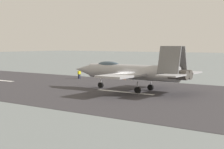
{
  "coord_description": "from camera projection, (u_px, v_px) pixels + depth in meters",
  "views": [
    {
      "loc": [
        -23.2,
        35.02,
        5.81
      ],
      "look_at": [
        0.72,
        1.21,
        2.2
      ],
      "focal_mm": 55.79,
      "sensor_mm": 36.0,
      "label": 1
    }
  ],
  "objects": [
    {
      "name": "ground_plane",
      "position": [
        123.0,
        92.0,
        42.33
      ],
      "size": [
        400.0,
        400.0,
        0.0
      ],
      "primitive_type": "plane",
      "color": "slate"
    },
    {
      "name": "fighter_jet",
      "position": [
        132.0,
        71.0,
        43.41
      ],
      "size": [
        16.95,
        13.58,
        5.61
      ],
      "color": "#A2A1A5",
      "rests_on": "ground"
    },
    {
      "name": "crew_person",
      "position": [
        79.0,
        74.0,
        58.78
      ],
      "size": [
        0.36,
        0.69,
        1.57
      ],
      "color": "#1E2338",
      "rests_on": "ground"
    },
    {
      "name": "runway_strip",
      "position": [
        123.0,
        92.0,
        42.32
      ],
      "size": [
        240.0,
        26.0,
        0.02
      ],
      "color": "#353236",
      "rests_on": "ground"
    },
    {
      "name": "marker_cone_mid",
      "position": [
        125.0,
        78.0,
        57.6
      ],
      "size": [
        0.44,
        0.44,
        0.55
      ],
      "primitive_type": "cone",
      "color": "orange",
      "rests_on": "ground"
    }
  ]
}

